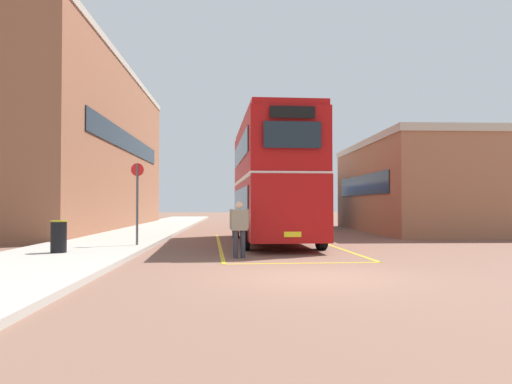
{
  "coord_description": "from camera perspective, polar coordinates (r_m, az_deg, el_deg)",
  "views": [
    {
      "loc": [
        -1.69,
        -10.61,
        1.53
      ],
      "look_at": [
        -0.66,
        12.56,
        2.08
      ],
      "focal_mm": 35.36,
      "sensor_mm": 36.0,
      "label": 1
    }
  ],
  "objects": [
    {
      "name": "brick_building_left",
      "position": [
        32.68,
        -18.49,
        4.74
      ],
      "size": [
        5.21,
        24.7,
        9.92
      ],
      "color": "brown",
      "rests_on": "ground"
    },
    {
      "name": "depot_building_right",
      "position": [
        30.02,
        19.16,
        0.61
      ],
      "size": [
        7.96,
        13.37,
        5.05
      ],
      "color": "#9E6647",
      "rests_on": "ground"
    },
    {
      "name": "bay_marking_yellow",
      "position": [
        18.06,
        2.45,
        -6.22
      ],
      "size": [
        4.76,
        11.96,
        0.01
      ],
      "color": "gold",
      "rests_on": "ground"
    },
    {
      "name": "sidewalk_left",
      "position": [
        27.87,
        -12.52,
        -4.34
      ],
      "size": [
        4.0,
        57.6,
        0.14
      ],
      "primitive_type": "cube",
      "color": "#A39E93",
      "rests_on": "ground"
    },
    {
      "name": "single_deck_bus",
      "position": [
        34.37,
        4.27,
        -1.18
      ],
      "size": [
        3.27,
        8.87,
        3.02
      ],
      "color": "black",
      "rests_on": "ground"
    },
    {
      "name": "bus_stop_sign",
      "position": [
        17.6,
        -13.28,
        -0.43
      ],
      "size": [
        0.44,
        0.08,
        2.78
      ],
      "color": "#4C4C51",
      "rests_on": "sidewalk_left"
    },
    {
      "name": "litter_bin",
      "position": [
        15.53,
        -21.42,
        -4.7
      ],
      "size": [
        0.47,
        0.47,
        0.92
      ],
      "color": "black",
      "rests_on": "sidewalk_left"
    },
    {
      "name": "pedestrian_boarding",
      "position": [
        14.28,
        -1.9,
        -3.8
      ],
      "size": [
        0.55,
        0.25,
        1.61
      ],
      "color": "#2D2D38",
      "rests_on": "ground"
    },
    {
      "name": "double_decker_bus",
      "position": [
        19.87,
        1.85,
        1.46
      ],
      "size": [
        3.18,
        9.87,
        4.75
      ],
      "color": "black",
      "rests_on": "ground"
    },
    {
      "name": "ground_plane",
      "position": [
        25.11,
        1.32,
        -4.86
      ],
      "size": [
        135.6,
        135.6,
        0.0
      ],
      "primitive_type": "plane",
      "color": "brown"
    }
  ]
}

